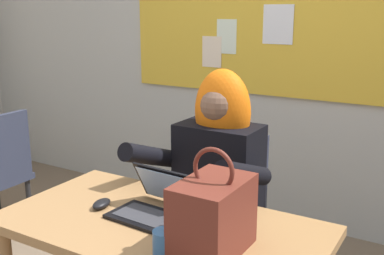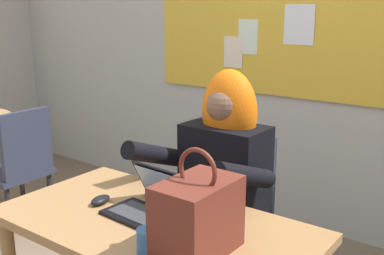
% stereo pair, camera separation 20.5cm
% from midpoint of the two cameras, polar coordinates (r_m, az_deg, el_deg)
% --- Properties ---
extents(wall_back_bulletin, '(6.29, 1.96, 2.81)m').
position_cam_midpoint_polar(wall_back_bulletin, '(3.36, 15.31, 11.46)').
color(wall_back_bulletin, '#B2B2AD').
rests_on(wall_back_bulletin, ground).
extents(desk_main, '(1.31, 0.70, 0.73)m').
position_cam_midpoint_polar(desk_main, '(1.94, -1.69, -14.02)').
color(desk_main, '#A37547').
rests_on(desk_main, ground).
extents(chair_at_desk, '(0.44, 0.44, 0.91)m').
position_cam_midpoint_polar(chair_at_desk, '(2.55, 7.11, -9.76)').
color(chair_at_desk, '#2D3347').
rests_on(chair_at_desk, ground).
extents(person_costumed, '(0.59, 0.60, 1.26)m').
position_cam_midpoint_polar(person_costumed, '(2.37, 5.62, -5.65)').
color(person_costumed, black).
rests_on(person_costumed, ground).
extents(laptop, '(0.32, 0.30, 0.19)m').
position_cam_midpoint_polar(laptop, '(1.95, -2.13, -9.23)').
color(laptop, black).
rests_on(laptop, desk_main).
extents(computer_mouse, '(0.07, 0.11, 0.03)m').
position_cam_midpoint_polar(computer_mouse, '(2.06, -8.32, -8.79)').
color(computer_mouse, black).
rests_on(computer_mouse, desk_main).
extents(handbag, '(0.20, 0.30, 0.38)m').
position_cam_midpoint_polar(handbag, '(1.62, 4.34, -10.80)').
color(handbag, maroon).
rests_on(handbag, desk_main).
extents(coffee_mug, '(0.08, 0.08, 0.09)m').
position_cam_midpoint_polar(coffee_mug, '(1.64, -1.73, -13.87)').
color(coffee_mug, '#336099').
rests_on(coffee_mug, desk_main).
extents(chair_spare_by_window, '(0.43, 0.43, 0.90)m').
position_cam_midpoint_polar(chair_spare_by_window, '(3.44, -18.75, -4.30)').
color(chair_spare_by_window, '#2D3347').
rests_on(chair_spare_by_window, ground).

